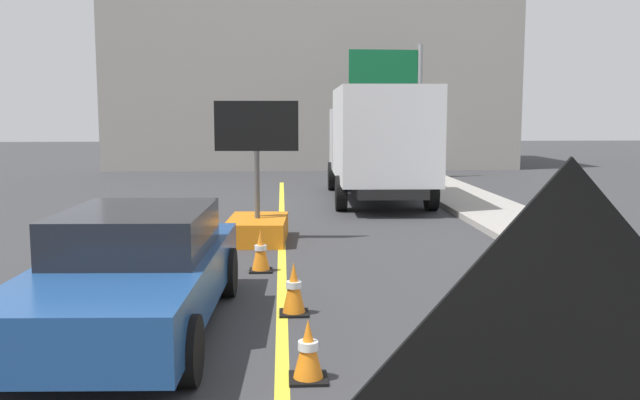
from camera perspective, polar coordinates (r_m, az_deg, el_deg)
lane_center_stripe at (r=7.02m, az=-3.14°, el=-13.40°), size 0.14×36.00×0.01m
arrow_board_trailer at (r=13.42m, az=-5.18°, el=-1.37°), size 1.60×1.86×2.70m
box_truck at (r=19.56m, az=4.80°, el=5.00°), size 2.74×7.50×3.14m
pickup_car at (r=8.12m, az=-15.05°, el=-5.70°), size 2.10×4.75×1.38m
highway_guide_sign at (r=26.34m, az=6.56°, el=9.22°), size 2.79×0.25×5.00m
far_building_block at (r=33.76m, az=-0.87°, el=9.94°), size 18.00×8.42×8.17m
traffic_cone_mid_lane at (r=6.55m, az=-0.99°, el=-12.30°), size 0.36×0.36×0.58m
traffic_cone_far_lane at (r=8.58m, az=-2.18°, el=-7.33°), size 0.36×0.36×0.66m
traffic_cone_curbside at (r=10.88m, az=-4.92°, el=-4.21°), size 0.36×0.36×0.67m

